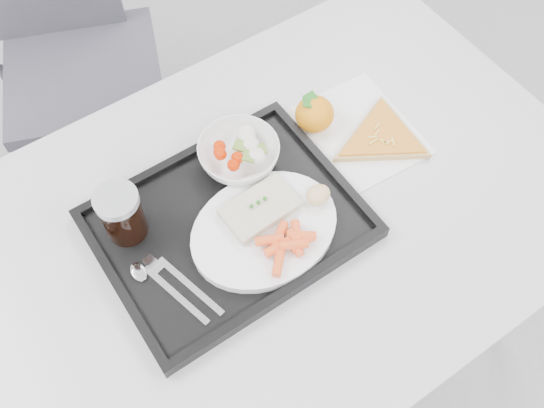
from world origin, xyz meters
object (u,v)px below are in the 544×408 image
object	(u,v)px
tray	(228,225)
cola_glass	(122,214)
salad_bowl	(239,154)
table	(274,231)
tangerine	(315,114)
chair	(62,34)
pizza_slice	(382,137)
dinner_plate	(264,230)

from	to	relation	value
tray	cola_glass	size ratio (longest dim) A/B	4.17
tray	salad_bowl	xyz separation A→B (m)	(0.09, 0.10, 0.03)
table	tangerine	xyz separation A→B (m)	(0.18, 0.12, 0.10)
chair	pizza_slice	xyz separation A→B (m)	(0.36, -0.87, 0.22)
table	tray	world-z (taller)	tray
salad_bowl	chair	bearing A→B (deg)	97.05
chair	salad_bowl	xyz separation A→B (m)	(0.09, -0.76, 0.25)
tray	pizza_slice	distance (m)	0.35
chair	cola_glass	bearing A→B (deg)	-100.74
chair	tangerine	world-z (taller)	chair
table	dinner_plate	size ratio (longest dim) A/B	4.44
table	cola_glass	size ratio (longest dim) A/B	11.11
tangerine	table	bearing A→B (deg)	-145.35
chair	pizza_slice	distance (m)	0.96
chair	dinner_plate	size ratio (longest dim) A/B	3.44
chair	dinner_plate	world-z (taller)	chair
salad_bowl	dinner_plate	bearing A→B (deg)	-106.68
dinner_plate	pizza_slice	world-z (taller)	dinner_plate
dinner_plate	tangerine	distance (m)	0.27
pizza_slice	tray	bearing A→B (deg)	179.32
salad_bowl	pizza_slice	size ratio (longest dim) A/B	0.63
table	pizza_slice	bearing A→B (deg)	4.15
table	pizza_slice	xyz separation A→B (m)	(0.27, 0.02, 0.08)
tray	cola_glass	distance (m)	0.19
dinner_plate	salad_bowl	bearing A→B (deg)	73.32
tray	pizza_slice	bearing A→B (deg)	-0.68
tray	dinner_plate	bearing A→B (deg)	-49.91
table	tangerine	bearing A→B (deg)	34.65
table	tray	bearing A→B (deg)	164.30
chair	cola_glass	xyz separation A→B (m)	(-0.15, -0.78, 0.28)
cola_glass	pizza_slice	size ratio (longest dim) A/B	0.45
pizza_slice	cola_glass	bearing A→B (deg)	169.60
dinner_plate	salad_bowl	size ratio (longest dim) A/B	1.78
dinner_plate	tray	bearing A→B (deg)	130.09
salad_bowl	cola_glass	xyz separation A→B (m)	(-0.24, -0.01, 0.03)
table	pizza_slice	world-z (taller)	pizza_slice
chair	tray	distance (m)	0.89
tangerine	cola_glass	bearing A→B (deg)	-178.29
tray	dinner_plate	size ratio (longest dim) A/B	1.67
cola_glass	dinner_plate	bearing A→B (deg)	-35.49
table	tray	distance (m)	0.12
tangerine	pizza_slice	distance (m)	0.14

